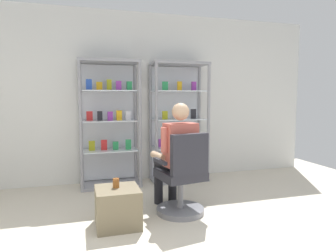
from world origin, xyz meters
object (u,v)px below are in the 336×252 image
seated_shopkeeper (176,151)px  display_cabinet_left (109,123)px  office_chair (183,181)px  display_cabinet_right (178,121)px  storage_crate (118,207)px  tea_glass (116,183)px

seated_shopkeeper → display_cabinet_left: bearing=117.0°
display_cabinet_left → seated_shopkeeper: size_ratio=1.47×
office_chair → seated_shopkeeper: 0.36m
display_cabinet_left → display_cabinet_right: same height
office_chair → seated_shopkeeper: bearing=99.7°
display_cabinet_right → storage_crate: bearing=-127.2°
office_chair → display_cabinet_right: bearing=73.9°
storage_crate → tea_glass: tea_glass is taller
display_cabinet_right → office_chair: (-0.42, -1.45, -0.57)m
display_cabinet_right → tea_glass: bearing=-128.0°
display_cabinet_left → display_cabinet_right: size_ratio=1.00×
display_cabinet_left → display_cabinet_right: (1.10, 0.00, -0.01)m
display_cabinet_left → seated_shopkeeper: bearing=-63.0°
display_cabinet_right → office_chair: bearing=-106.1°
office_chair → storage_crate: (-0.76, -0.10, -0.19)m
display_cabinet_right → office_chair: 1.61m
seated_shopkeeper → tea_glass: bearing=-162.6°
tea_glass → storage_crate: bearing=-70.0°
display_cabinet_right → office_chair: size_ratio=1.98×
display_cabinet_right → storage_crate: (-1.17, -1.55, -0.76)m
display_cabinet_left → seated_shopkeeper: 1.46m
storage_crate → seated_shopkeeper: bearing=19.6°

